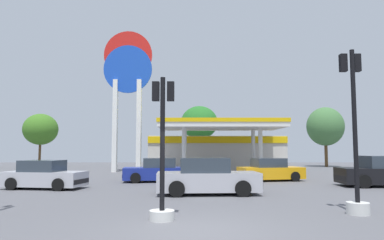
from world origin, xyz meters
TOP-DOWN VIEW (x-y plane):
  - ground_plane at (0.00, 0.00)m, footprint 90.00×90.00m
  - gas_station at (2.25, 24.95)m, footprint 12.62×12.29m
  - station_pole_sign at (-5.86, 22.14)m, footprint 4.35×0.56m
  - car_0 at (-7.61, 9.08)m, footprint 4.24×2.32m
  - car_1 at (-2.22, 12.89)m, footprint 4.25×2.23m
  - car_2 at (4.93, 13.56)m, footprint 4.29×2.52m
  - car_4 at (0.61, 6.88)m, footprint 4.63×2.27m
  - traffic_signal_1 at (-0.92, 1.15)m, footprint 0.71×0.71m
  - traffic_signal_2 at (5.04, 2.05)m, footprint 0.68×0.70m
  - tree_0 at (-17.38, 30.97)m, footprint 3.85×3.85m
  - tree_1 at (0.79, 32.22)m, footprint 4.33×4.33m
  - tree_2 at (15.37, 31.47)m, footprint 4.19×4.19m

SIDE VIEW (x-z plane):
  - ground_plane at x=0.00m, z-range 0.00..0.00m
  - car_2 at x=4.93m, z-range -0.07..1.37m
  - car_0 at x=-7.61m, z-range -0.07..1.37m
  - car_1 at x=-2.22m, z-range -0.07..1.39m
  - car_4 at x=0.61m, z-range -0.08..1.54m
  - traffic_signal_1 at x=-0.92m, z-range -0.51..3.58m
  - traffic_signal_2 at x=5.04m, z-range -0.74..4.43m
  - gas_station at x=2.25m, z-range -0.24..4.08m
  - tree_0 at x=-17.38m, z-range 1.24..7.30m
  - tree_2 at x=15.37m, z-range 1.19..8.06m
  - tree_1 at x=0.79m, z-range 1.59..8.68m
  - station_pole_sign at x=-5.86m, z-range 1.79..14.49m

